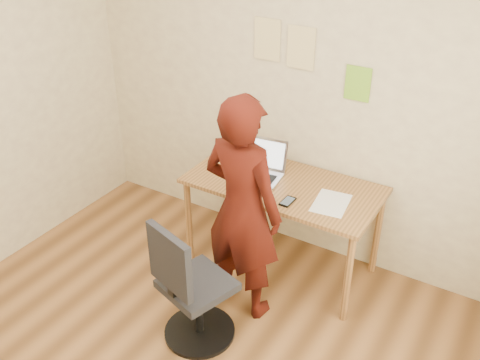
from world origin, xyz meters
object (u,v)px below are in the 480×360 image
Objects in this scene: phone at (288,201)px; person at (242,209)px; office_chair at (190,293)px; laptop at (260,168)px; desk at (283,194)px.

person is at bearing -117.39° from phone.
laptop is at bearing 110.84° from office_chair.
desk is at bearing 98.63° from office_chair.
phone reaches higher than desk.
laptop is (-0.21, 0.02, 0.14)m from desk.
laptop is 2.77× the size of phone.
laptop is at bearing 147.57° from phone.
laptop is 0.58m from person.
person is (-0.03, -0.52, 0.14)m from desk.
office_chair is at bearing -93.08° from laptop.
phone is (0.14, -0.21, 0.09)m from desk.
desk is 1.54× the size of office_chair.
laptop is at bearing 173.33° from desk.
laptop reaches higher than office_chair.
phone is at bearing -56.52° from desk.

